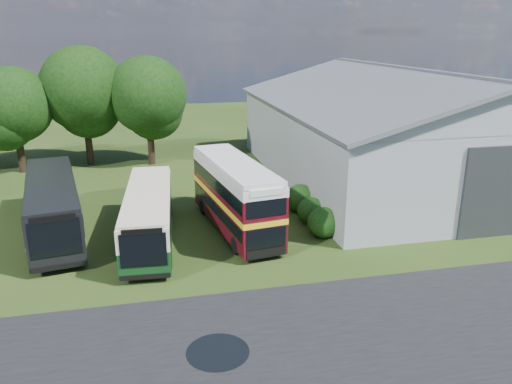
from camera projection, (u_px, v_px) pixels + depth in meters
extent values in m
plane|color=#213711|center=(243.00, 303.00, 20.30)|extent=(120.00, 120.00, 0.00)
cube|color=black|center=(340.00, 336.00, 18.15)|extent=(60.00, 8.00, 0.02)
cylinder|color=black|center=(218.00, 352.00, 17.20)|extent=(2.20, 2.20, 0.01)
cube|color=gray|center=(397.00, 141.00, 37.46)|extent=(18.00, 24.00, 5.50)
cube|color=#2D3033|center=(506.00, 192.00, 26.33)|extent=(5.20, 0.18, 5.00)
cylinder|color=black|center=(21.00, 153.00, 38.92)|extent=(0.56, 0.56, 3.06)
sphere|color=black|center=(14.00, 105.00, 37.77)|extent=(5.78, 5.78, 5.78)
cylinder|color=black|center=(89.00, 143.00, 41.09)|extent=(0.56, 0.56, 3.60)
sphere|color=black|center=(83.00, 89.00, 39.75)|extent=(6.80, 6.80, 6.80)
cylinder|color=black|center=(151.00, 144.00, 41.26)|extent=(0.56, 0.56, 3.31)
sphere|color=black|center=(148.00, 95.00, 40.02)|extent=(6.26, 6.26, 6.26)
sphere|color=#194714|center=(323.00, 236.00, 27.05)|extent=(1.70, 1.70, 1.70)
sphere|color=#194714|center=(311.00, 223.00, 28.91)|extent=(1.60, 1.60, 1.60)
sphere|color=#194714|center=(300.00, 211.00, 30.76)|extent=(1.80, 1.80, 1.80)
cube|color=#0E3615|center=(149.00, 214.00, 25.98)|extent=(2.94, 10.11, 2.48)
cube|color=#450913|center=(235.00, 194.00, 27.30)|extent=(3.61, 9.35, 3.65)
cube|color=black|center=(53.00, 204.00, 26.91)|extent=(4.37, 11.26, 2.73)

